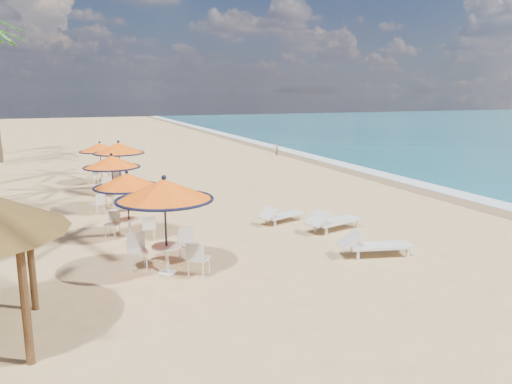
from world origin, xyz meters
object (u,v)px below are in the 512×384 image
at_px(station_2, 112,169).
at_px(lounger_far, 280,215).
at_px(station_0, 166,202).
at_px(station_3, 118,153).
at_px(lounger_mid, 332,220).
at_px(station_4, 100,151).
at_px(lounger_near, 373,244).
at_px(station_1, 127,187).

bearing_deg(station_2, lounger_far, -37.94).
bearing_deg(lounger_far, station_0, -162.58).
bearing_deg(station_3, station_2, -100.24).
distance_m(station_2, lounger_mid, 8.64).
relative_size(station_4, lounger_near, 0.98).
xyz_separation_m(station_1, station_4, (0.03, 10.36, -0.05)).
xyz_separation_m(station_3, lounger_near, (5.52, -11.87, -1.47)).
xyz_separation_m(station_1, station_3, (0.59, 7.61, 0.16)).
height_order(lounger_mid, lounger_far, lounger_mid).
height_order(station_2, lounger_mid, station_2).
bearing_deg(lounger_near, station_3, 128.15).
xyz_separation_m(station_4, lounger_mid, (6.34, -11.94, -1.26)).
height_order(station_2, station_4, station_2).
xyz_separation_m(station_0, lounger_mid, (5.86, 1.87, -1.51)).
bearing_deg(lounger_near, lounger_far, 115.70).
bearing_deg(lounger_near, station_2, 139.79).
height_order(station_1, lounger_mid, station_1).
height_order(station_3, lounger_far, station_3).
xyz_separation_m(station_0, lounger_near, (5.60, -0.81, -1.52)).
bearing_deg(station_2, station_1, -89.19).
bearing_deg(station_0, station_2, 94.30).
relative_size(station_3, lounger_far, 1.28).
bearing_deg(station_0, lounger_near, -8.21).
bearing_deg(station_4, lounger_near, -67.41).
bearing_deg(station_3, lounger_mid, -57.85).
bearing_deg(station_2, station_0, -85.70).
xyz_separation_m(station_4, lounger_near, (6.08, -14.62, -1.27)).
bearing_deg(station_1, station_4, 89.84).
relative_size(lounger_mid, lounger_far, 1.18).
xyz_separation_m(station_1, lounger_near, (6.11, -4.26, -1.31)).
bearing_deg(station_2, lounger_near, -53.41).
distance_m(station_1, station_3, 7.63).
relative_size(station_4, lounger_far, 1.14).
bearing_deg(station_2, station_3, 79.76).
bearing_deg(station_1, lounger_near, -34.90).
height_order(station_0, lounger_near, station_0).
relative_size(station_3, station_4, 1.13).
xyz_separation_m(lounger_mid, lounger_far, (-1.19, 1.55, -0.05)).
bearing_deg(lounger_far, station_4, 97.50).
distance_m(station_4, lounger_near, 15.88).
xyz_separation_m(lounger_near, lounger_mid, (0.25, 2.68, 0.01)).
bearing_deg(lounger_near, station_1, 158.30).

